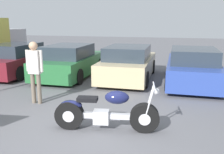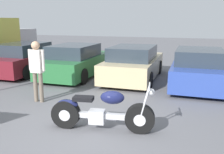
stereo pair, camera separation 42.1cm
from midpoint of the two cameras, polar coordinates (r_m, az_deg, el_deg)
ground_plane at (r=5.53m, az=-4.80°, el=-12.62°), size 60.00×60.00×0.00m
motorcycle at (r=5.50m, az=-0.32°, el=-7.98°), size 2.30×0.72×1.06m
parked_car_maroon at (r=12.03m, az=-17.98°, el=3.98°), size 1.89×4.20×1.36m
parked_car_green at (r=10.83m, az=-7.01°, el=3.58°), size 1.89×4.20×1.36m
parked_car_champagne at (r=10.20m, az=6.18°, el=3.02°), size 1.89×4.20×1.36m
parked_car_blue at (r=9.80m, az=20.30°, el=1.87°), size 1.89×4.20×1.36m
person_standing at (r=7.46m, az=-15.26°, el=2.41°), size 0.52×0.24×1.79m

